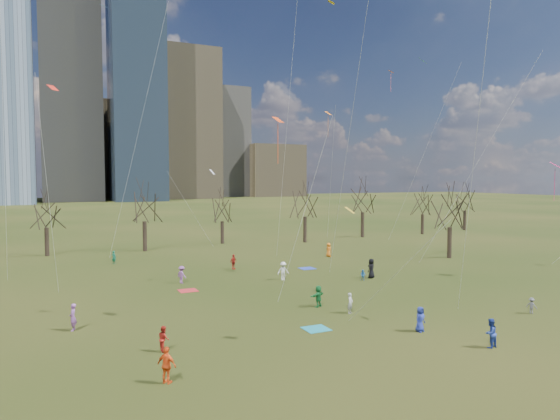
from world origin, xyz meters
name	(u,v)px	position (x,y,z in m)	size (l,w,h in m)	color
ground	(354,321)	(0.00, 0.00, 0.00)	(500.00, 500.00, 0.00)	black
downtown_skyline	(84,112)	(-2.43, 210.64, 39.01)	(212.50, 78.00, 118.00)	slate
bare_tree_row	(200,206)	(-0.09, 37.22, 6.12)	(113.04, 29.80, 9.50)	black
blanket_teal	(316,329)	(-3.26, -0.42, 0.01)	(1.60, 1.50, 0.03)	teal
blanket_navy	(307,268)	(6.65, 19.12, 0.01)	(1.60, 1.50, 0.03)	#2741B9
blanket_crimson	(188,291)	(-7.95, 14.10, 0.01)	(1.60, 1.50, 0.03)	red
person_0	(420,319)	(2.52, -3.75, 0.81)	(0.79, 0.52, 1.62)	#24339C
person_1	(350,303)	(0.88, 1.86, 0.75)	(0.55, 0.36, 1.51)	silver
person_2	(164,339)	(-13.17, -0.38, 0.73)	(0.71, 0.56, 1.47)	red
person_3	(532,306)	(12.79, -3.85, 0.59)	(0.76, 0.44, 1.17)	slate
person_4	(167,365)	(-13.99, -4.92, 0.90)	(1.05, 0.44, 1.79)	#F85B1B
person_5	(318,296)	(-0.31, 4.45, 0.83)	(1.53, 0.49, 1.65)	#1B7A38
person_6	(371,268)	(9.89, 11.83, 0.96)	(0.94, 0.61, 1.93)	black
person_7	(73,317)	(-17.64, 6.02, 0.88)	(0.64, 0.42, 1.76)	#9653A7
person_8	(363,275)	(8.46, 11.17, 0.53)	(0.51, 0.40, 1.05)	#296EB5
person_9	(283,271)	(1.61, 14.68, 0.89)	(1.15, 0.66, 1.78)	white
person_10	(449,246)	(29.87, 21.98, 0.75)	(0.88, 0.37, 1.51)	#BF411B
person_12	(329,250)	(13.00, 25.21, 0.87)	(0.85, 0.55, 1.74)	orange
person_13	(114,257)	(-12.07, 31.26, 0.75)	(0.55, 0.36, 1.51)	#186F4F
person_14	(491,333)	(4.16, -7.87, 0.86)	(0.84, 0.65, 1.72)	#263FA5
person_15	(182,275)	(-7.66, 17.39, 0.82)	(1.06, 0.61, 1.65)	#8C4C99
person_16	(233,262)	(-0.79, 22.17, 0.81)	(0.94, 0.39, 1.61)	#B21E19
kites_airborne	(325,135)	(4.88, 12.52, 13.86)	(53.66, 48.22, 32.73)	#F54714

